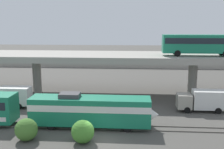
{
  "coord_description": "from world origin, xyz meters",
  "views": [
    {
      "loc": [
        3.42,
        -27.86,
        12.39
      ],
      "look_at": [
        0.03,
        16.97,
        4.09
      ],
      "focal_mm": 45.02,
      "sensor_mm": 36.0,
      "label": 1
    }
  ],
  "objects_px": {
    "parked_car_0": "(117,57)",
    "parked_car_2": "(211,58)",
    "transit_bus_on_overpass": "(200,43)",
    "parked_car_1": "(204,59)",
    "train_locomotive": "(96,110)",
    "service_truck_west": "(9,96)",
    "parked_car_4": "(64,56)",
    "parked_car_3": "(175,59)",
    "service_truck_east": "(203,100)"
  },
  "relations": [
    {
      "from": "train_locomotive",
      "to": "parked_car_0",
      "type": "height_order",
      "value": "train_locomotive"
    },
    {
      "from": "service_truck_west",
      "to": "service_truck_east",
      "type": "distance_m",
      "value": 28.26
    },
    {
      "from": "service_truck_west",
      "to": "parked_car_0",
      "type": "bearing_deg",
      "value": -106.73
    },
    {
      "from": "train_locomotive",
      "to": "parked_car_4",
      "type": "distance_m",
      "value": 56.22
    },
    {
      "from": "parked_car_3",
      "to": "parked_car_1",
      "type": "bearing_deg",
      "value": -4.84
    },
    {
      "from": "parked_car_4",
      "to": "service_truck_east",
      "type": "bearing_deg",
      "value": 124.16
    },
    {
      "from": "train_locomotive",
      "to": "parked_car_3",
      "type": "distance_m",
      "value": 52.08
    },
    {
      "from": "parked_car_2",
      "to": "transit_bus_on_overpass",
      "type": "bearing_deg",
      "value": 72.04
    },
    {
      "from": "service_truck_east",
      "to": "parked_car_0",
      "type": "distance_m",
      "value": 47.22
    },
    {
      "from": "train_locomotive",
      "to": "parked_car_2",
      "type": "relative_size",
      "value": 3.4
    },
    {
      "from": "parked_car_4",
      "to": "parked_car_2",
      "type": "bearing_deg",
      "value": 176.83
    },
    {
      "from": "parked_car_0",
      "to": "parked_car_2",
      "type": "height_order",
      "value": "same"
    },
    {
      "from": "transit_bus_on_overpass",
      "to": "parked_car_1",
      "type": "xyz_separation_m",
      "value": [
        9.36,
        34.5,
        -6.94
      ]
    },
    {
      "from": "parked_car_2",
      "to": "parked_car_4",
      "type": "bearing_deg",
      "value": -3.17
    },
    {
      "from": "parked_car_0",
      "to": "parked_car_1",
      "type": "height_order",
      "value": "same"
    },
    {
      "from": "parked_car_1",
      "to": "parked_car_3",
      "type": "height_order",
      "value": "same"
    },
    {
      "from": "train_locomotive",
      "to": "parked_car_1",
      "type": "xyz_separation_m",
      "value": [
        24.41,
        48.74,
        0.04
      ]
    },
    {
      "from": "train_locomotive",
      "to": "parked_car_4",
      "type": "xyz_separation_m",
      "value": [
        -17.12,
        53.55,
        0.04
      ]
    },
    {
      "from": "service_truck_east",
      "to": "parked_car_2",
      "type": "height_order",
      "value": "service_truck_east"
    },
    {
      "from": "service_truck_east",
      "to": "parked_car_4",
      "type": "height_order",
      "value": "service_truck_east"
    },
    {
      "from": "train_locomotive",
      "to": "transit_bus_on_overpass",
      "type": "relative_size",
      "value": 1.27
    },
    {
      "from": "train_locomotive",
      "to": "parked_car_1",
      "type": "height_order",
      "value": "train_locomotive"
    },
    {
      "from": "transit_bus_on_overpass",
      "to": "service_truck_east",
      "type": "relative_size",
      "value": 1.76
    },
    {
      "from": "transit_bus_on_overpass",
      "to": "parked_car_3",
      "type": "bearing_deg",
      "value": 87.76
    },
    {
      "from": "service_truck_west",
      "to": "parked_car_4",
      "type": "relative_size",
      "value": 1.58
    },
    {
      "from": "parked_car_4",
      "to": "service_truck_west",
      "type": "bearing_deg",
      "value": 93.83
    },
    {
      "from": "train_locomotive",
      "to": "parked_car_1",
      "type": "relative_size",
      "value": 3.55
    },
    {
      "from": "parked_car_0",
      "to": "parked_car_3",
      "type": "distance_m",
      "value": 17.19
    },
    {
      "from": "parked_car_0",
      "to": "train_locomotive",
      "type": "bearing_deg",
      "value": -89.4
    },
    {
      "from": "train_locomotive",
      "to": "parked_car_0",
      "type": "xyz_separation_m",
      "value": [
        -0.54,
        52.18,
        0.05
      ]
    },
    {
      "from": "parked_car_1",
      "to": "parked_car_4",
      "type": "height_order",
      "value": "same"
    },
    {
      "from": "parked_car_0",
      "to": "parked_car_2",
      "type": "xyz_separation_m",
      "value": [
        27.54,
        -1.08,
        -0.0
      ]
    },
    {
      "from": "service_truck_west",
      "to": "parked_car_2",
      "type": "height_order",
      "value": "service_truck_west"
    },
    {
      "from": "transit_bus_on_overpass",
      "to": "parked_car_0",
      "type": "xyz_separation_m",
      "value": [
        -15.59,
        37.93,
        -6.94
      ]
    },
    {
      "from": "parked_car_0",
      "to": "parked_car_4",
      "type": "distance_m",
      "value": 16.63
    },
    {
      "from": "service_truck_east",
      "to": "parked_car_0",
      "type": "relative_size",
      "value": 1.47
    },
    {
      "from": "parked_car_1",
      "to": "parked_car_2",
      "type": "xyz_separation_m",
      "value": [
        2.59,
        2.36,
        0.0
      ]
    },
    {
      "from": "service_truck_east",
      "to": "parked_car_4",
      "type": "xyz_separation_m",
      "value": [
        -31.36,
        46.21,
        0.6
      ]
    },
    {
      "from": "transit_bus_on_overpass",
      "to": "parked_car_4",
      "type": "distance_m",
      "value": 51.26
    },
    {
      "from": "train_locomotive",
      "to": "parked_car_2",
      "type": "height_order",
      "value": "train_locomotive"
    },
    {
      "from": "parked_car_0",
      "to": "parked_car_3",
      "type": "height_order",
      "value": "same"
    },
    {
      "from": "parked_car_0",
      "to": "transit_bus_on_overpass",
      "type": "bearing_deg",
      "value": -67.65
    },
    {
      "from": "train_locomotive",
      "to": "parked_car_4",
      "type": "relative_size",
      "value": 3.56
    },
    {
      "from": "service_truck_west",
      "to": "train_locomotive",
      "type": "bearing_deg",
      "value": 152.4
    },
    {
      "from": "service_truck_east",
      "to": "parked_car_2",
      "type": "bearing_deg",
      "value": -106.26
    },
    {
      "from": "parked_car_1",
      "to": "parked_car_3",
      "type": "xyz_separation_m",
      "value": [
        -7.99,
        0.68,
        -0.0
      ]
    },
    {
      "from": "parked_car_2",
      "to": "parked_car_4",
      "type": "distance_m",
      "value": 44.19
    },
    {
      "from": "transit_bus_on_overpass",
      "to": "parked_car_3",
      "type": "distance_m",
      "value": 35.88
    },
    {
      "from": "service_truck_west",
      "to": "parked_car_2",
      "type": "xyz_separation_m",
      "value": [
        41.02,
        43.77,
        0.6
      ]
    },
    {
      "from": "service_truck_east",
      "to": "parked_car_1",
      "type": "xyz_separation_m",
      "value": [
        10.18,
        41.41,
        0.6
      ]
    }
  ]
}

